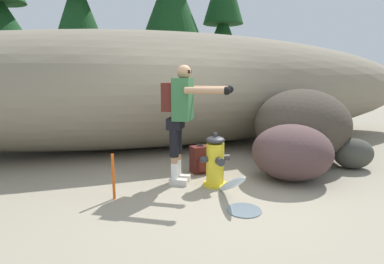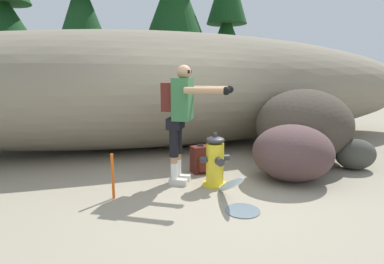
{
  "view_description": "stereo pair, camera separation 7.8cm",
  "coord_description": "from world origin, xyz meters",
  "px_view_note": "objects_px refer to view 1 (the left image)",
  "views": [
    {
      "loc": [
        -1.59,
        -3.72,
        1.59
      ],
      "look_at": [
        -0.18,
        0.5,
        0.75
      ],
      "focal_mm": 28.76,
      "sensor_mm": 36.0,
      "label": 1
    },
    {
      "loc": [
        -1.51,
        -3.75,
        1.59
      ],
      "look_at": [
        -0.18,
        0.5,
        0.75
      ],
      "focal_mm": 28.76,
      "sensor_mm": 36.0,
      "label": 2
    }
  ],
  "objects_px": {
    "spare_backpack": "(200,160)",
    "utility_worker": "(182,110)",
    "boulder_mid": "(292,152)",
    "survey_stake": "(113,177)",
    "boulder_large": "(301,125)",
    "boulder_small": "(353,153)",
    "fire_hydrant": "(215,162)"
  },
  "relations": [
    {
      "from": "utility_worker",
      "to": "spare_backpack",
      "type": "distance_m",
      "value": 1.05
    },
    {
      "from": "fire_hydrant",
      "to": "boulder_large",
      "type": "height_order",
      "value": "boulder_large"
    },
    {
      "from": "survey_stake",
      "to": "boulder_mid",
      "type": "bearing_deg",
      "value": -1.48
    },
    {
      "from": "boulder_large",
      "to": "boulder_mid",
      "type": "distance_m",
      "value": 1.24
    },
    {
      "from": "boulder_mid",
      "to": "survey_stake",
      "type": "relative_size",
      "value": 2.0
    },
    {
      "from": "spare_backpack",
      "to": "fire_hydrant",
      "type": "bearing_deg",
      "value": -10.06
    },
    {
      "from": "boulder_large",
      "to": "boulder_small",
      "type": "xyz_separation_m",
      "value": [
        0.51,
        -0.75,
        -0.4
      ]
    },
    {
      "from": "spare_backpack",
      "to": "survey_stake",
      "type": "xyz_separation_m",
      "value": [
        -1.43,
        -0.68,
        0.08
      ]
    },
    {
      "from": "spare_backpack",
      "to": "boulder_small",
      "type": "height_order",
      "value": "boulder_small"
    },
    {
      "from": "fire_hydrant",
      "to": "boulder_mid",
      "type": "distance_m",
      "value": 1.22
    },
    {
      "from": "spare_backpack",
      "to": "boulder_large",
      "type": "relative_size",
      "value": 0.26
    },
    {
      "from": "spare_backpack",
      "to": "boulder_large",
      "type": "height_order",
      "value": "boulder_large"
    },
    {
      "from": "boulder_mid",
      "to": "boulder_small",
      "type": "bearing_deg",
      "value": 5.74
    },
    {
      "from": "survey_stake",
      "to": "fire_hydrant",
      "type": "bearing_deg",
      "value": 1.79
    },
    {
      "from": "boulder_large",
      "to": "boulder_small",
      "type": "height_order",
      "value": "boulder_large"
    },
    {
      "from": "utility_worker",
      "to": "boulder_large",
      "type": "height_order",
      "value": "utility_worker"
    },
    {
      "from": "fire_hydrant",
      "to": "survey_stake",
      "type": "distance_m",
      "value": 1.43
    },
    {
      "from": "fire_hydrant",
      "to": "boulder_mid",
      "type": "height_order",
      "value": "boulder_mid"
    },
    {
      "from": "boulder_mid",
      "to": "boulder_small",
      "type": "xyz_separation_m",
      "value": [
        1.35,
        0.14,
        -0.16
      ]
    },
    {
      "from": "spare_backpack",
      "to": "utility_worker",
      "type": "bearing_deg",
      "value": -57.2
    },
    {
      "from": "boulder_large",
      "to": "survey_stake",
      "type": "relative_size",
      "value": 2.96
    },
    {
      "from": "boulder_large",
      "to": "survey_stake",
      "type": "distance_m",
      "value": 3.58
    },
    {
      "from": "boulder_small",
      "to": "survey_stake",
      "type": "xyz_separation_m",
      "value": [
        -3.98,
        -0.07,
        0.04
      ]
    },
    {
      "from": "boulder_large",
      "to": "utility_worker",
      "type": "bearing_deg",
      "value": -168.1
    },
    {
      "from": "boulder_small",
      "to": "survey_stake",
      "type": "distance_m",
      "value": 3.98
    },
    {
      "from": "utility_worker",
      "to": "spare_backpack",
      "type": "xyz_separation_m",
      "value": [
        0.43,
        0.39,
        -0.87
      ]
    },
    {
      "from": "boulder_mid",
      "to": "survey_stake",
      "type": "height_order",
      "value": "boulder_mid"
    },
    {
      "from": "boulder_small",
      "to": "spare_backpack",
      "type": "bearing_deg",
      "value": 166.41
    },
    {
      "from": "boulder_mid",
      "to": "boulder_large",
      "type": "bearing_deg",
      "value": 46.65
    },
    {
      "from": "boulder_small",
      "to": "boulder_large",
      "type": "bearing_deg",
      "value": 124.44
    },
    {
      "from": "utility_worker",
      "to": "boulder_large",
      "type": "xyz_separation_m",
      "value": [
        2.46,
        0.52,
        -0.42
      ]
    },
    {
      "from": "fire_hydrant",
      "to": "utility_worker",
      "type": "relative_size",
      "value": 0.45
    }
  ]
}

